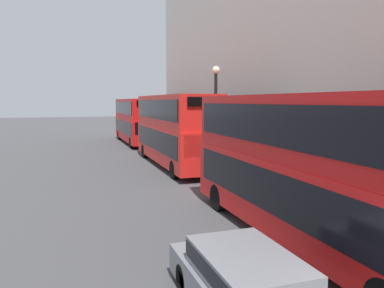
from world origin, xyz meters
The scene contains 6 objects.
bus_leading centered at (1.60, 5.38, 2.39)m, with size 2.59×11.19×4.34m.
bus_second_in_queue centered at (1.60, 19.47, 2.48)m, with size 2.59×11.20×4.51m.
bus_third_in_queue centered at (1.60, 33.24, 2.40)m, with size 2.59×11.20×4.35m.
car_dark_sedan centered at (-1.80, 2.45, 0.71)m, with size 1.82×4.60×1.32m.
street_lamp centered at (3.24, 16.48, 3.81)m, with size 0.44×0.44×6.11m.
pedestrian centered at (4.16, 7.30, 0.71)m, with size 0.36×0.36×1.56m.
Camera 1 is at (-4.90, -3.47, 4.14)m, focal length 35.00 mm.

